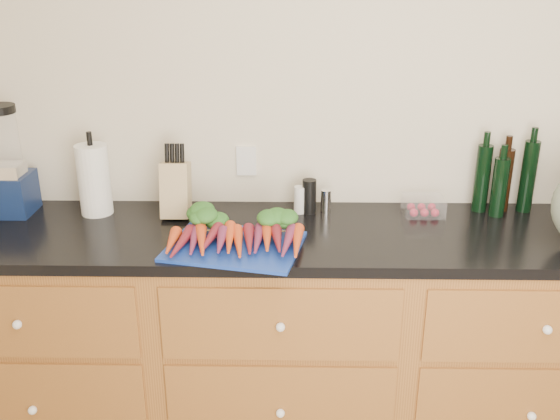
{
  "coord_description": "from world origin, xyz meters",
  "views": [
    {
      "loc": [
        -0.42,
        -0.84,
        1.86
      ],
      "look_at": [
        -0.46,
        1.2,
        1.06
      ],
      "focal_mm": 40.0,
      "sensor_mm": 36.0,
      "label": 1
    }
  ],
  "objects_px": {
    "carrots": "(235,234)",
    "tomato_box": "(423,206)",
    "paper_towel": "(94,180)",
    "blender_appliance": "(6,167)",
    "cutting_board": "(235,246)",
    "knife_block": "(176,190)"
  },
  "relations": [
    {
      "from": "carrots",
      "to": "tomato_box",
      "type": "xyz_separation_m",
      "value": [
        0.72,
        0.29,
        -0.0
      ]
    },
    {
      "from": "paper_towel",
      "to": "blender_appliance",
      "type": "bearing_deg",
      "value": -179.6
    },
    {
      "from": "cutting_board",
      "to": "blender_appliance",
      "type": "bearing_deg",
      "value": 160.89
    },
    {
      "from": "blender_appliance",
      "to": "tomato_box",
      "type": "height_order",
      "value": "blender_appliance"
    },
    {
      "from": "blender_appliance",
      "to": "knife_block",
      "type": "relative_size",
      "value": 2.02
    },
    {
      "from": "carrots",
      "to": "paper_towel",
      "type": "xyz_separation_m",
      "value": [
        -0.58,
        0.28,
        0.1
      ]
    },
    {
      "from": "knife_block",
      "to": "tomato_box",
      "type": "distance_m",
      "value": 0.98
    },
    {
      "from": "blender_appliance",
      "to": "paper_towel",
      "type": "bearing_deg",
      "value": 0.4
    },
    {
      "from": "carrots",
      "to": "cutting_board",
      "type": "bearing_deg",
      "value": -90.0
    },
    {
      "from": "carrots",
      "to": "paper_towel",
      "type": "distance_m",
      "value": 0.65
    },
    {
      "from": "knife_block",
      "to": "tomato_box",
      "type": "bearing_deg",
      "value": 1.76
    },
    {
      "from": "cutting_board",
      "to": "knife_block",
      "type": "distance_m",
      "value": 0.41
    },
    {
      "from": "paper_towel",
      "to": "tomato_box",
      "type": "xyz_separation_m",
      "value": [
        1.3,
        0.01,
        -0.1
      ]
    },
    {
      "from": "carrots",
      "to": "knife_block",
      "type": "distance_m",
      "value": 0.37
    },
    {
      "from": "paper_towel",
      "to": "tomato_box",
      "type": "relative_size",
      "value": 1.81
    },
    {
      "from": "knife_block",
      "to": "tomato_box",
      "type": "relative_size",
      "value": 1.38
    },
    {
      "from": "carrots",
      "to": "tomato_box",
      "type": "distance_m",
      "value": 0.78
    },
    {
      "from": "cutting_board",
      "to": "knife_block",
      "type": "xyz_separation_m",
      "value": [
        -0.25,
        0.3,
        0.1
      ]
    },
    {
      "from": "carrots",
      "to": "blender_appliance",
      "type": "distance_m",
      "value": 0.97
    },
    {
      "from": "cutting_board",
      "to": "carrots",
      "type": "height_order",
      "value": "carrots"
    },
    {
      "from": "cutting_board",
      "to": "blender_appliance",
      "type": "relative_size",
      "value": 1.04
    },
    {
      "from": "blender_appliance",
      "to": "paper_towel",
      "type": "xyz_separation_m",
      "value": [
        0.34,
        0.0,
        -0.05
      ]
    }
  ]
}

